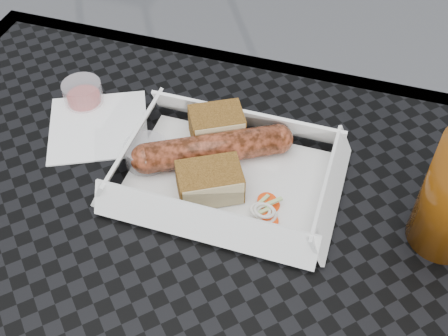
{
  "coord_description": "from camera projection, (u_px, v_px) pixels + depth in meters",
  "views": [
    {
      "loc": [
        0.15,
        -0.24,
        1.23
      ],
      "look_at": [
        0.03,
        0.16,
        0.78
      ],
      "focal_mm": 45.0,
      "sensor_mm": 36.0,
      "label": 1
    }
  ],
  "objects": [
    {
      "name": "condiment_cup_sauce",
      "position": [
        83.0,
        93.0,
        0.72
      ],
      "size": [
        0.05,
        0.05,
        0.03
      ],
      "primitive_type": "cylinder",
      "color": "#98120B",
      "rests_on": "patio_table"
    },
    {
      "name": "food_tray",
      "position": [
        227.0,
        178.0,
        0.64
      ],
      "size": [
        0.22,
        0.15,
        0.0
      ],
      "primitive_type": "cube",
      "color": "white",
      "rests_on": "patio_table"
    },
    {
      "name": "veg_garnish",
      "position": [
        262.0,
        209.0,
        0.61
      ],
      "size": [
        0.03,
        0.03,
        0.0
      ],
      "color": "#FA3F0A",
      "rests_on": "food_tray"
    },
    {
      "name": "napkin",
      "position": [
        98.0,
        126.0,
        0.7
      ],
      "size": [
        0.16,
        0.16,
        0.0
      ],
      "primitive_type": "cube",
      "rotation": [
        0.0,
        0.0,
        0.45
      ],
      "color": "white",
      "rests_on": "patio_table"
    },
    {
      "name": "condiment_cup_empty",
      "position": [
        146.0,
        155.0,
        0.65
      ],
      "size": [
        0.05,
        0.05,
        0.03
      ],
      "primitive_type": "cylinder",
      "color": "silver",
      "rests_on": "patio_table"
    },
    {
      "name": "patio_table",
      "position": [
        155.0,
        332.0,
        0.6
      ],
      "size": [
        0.8,
        0.8,
        0.74
      ],
      "color": "black",
      "rests_on": "ground"
    },
    {
      "name": "bread_near",
      "position": [
        217.0,
        126.0,
        0.67
      ],
      "size": [
        0.08,
        0.07,
        0.04
      ],
      "primitive_type": "cube",
      "rotation": [
        0.0,
        0.0,
        0.51
      ],
      "color": "brown",
      "rests_on": "food_tray"
    },
    {
      "name": "bread_far",
      "position": [
        210.0,
        182.0,
        0.61
      ],
      "size": [
        0.08,
        0.07,
        0.04
      ],
      "primitive_type": "cube",
      "rotation": [
        0.0,
        0.0,
        0.51
      ],
      "color": "brown",
      "rests_on": "food_tray"
    },
    {
      "name": "bratwurst",
      "position": [
        213.0,
        149.0,
        0.64
      ],
      "size": [
        0.17,
        0.11,
        0.04
      ],
      "rotation": [
        0.0,
        0.0,
        0.51
      ],
      "color": "brown",
      "rests_on": "food_tray"
    }
  ]
}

